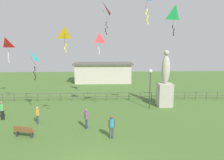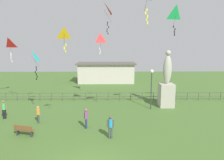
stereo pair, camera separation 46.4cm
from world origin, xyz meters
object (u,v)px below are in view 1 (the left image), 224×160
object	(u,v)px
kite_8	(175,13)
person_4	(86,117)
lamppost	(150,80)
kite_7	(5,44)
park_bench	(24,131)
person_3	(112,125)
kite_3	(99,39)
person_2	(37,114)
kite_6	(31,58)
kite_1	(102,10)
kite_4	(65,34)
person_0	(2,109)
statue_monument	(165,87)

from	to	relation	value
kite_8	person_4	bearing A→B (deg)	-163.89
lamppost	kite_7	world-z (taller)	kite_7
park_bench	person_3	size ratio (longest dim) A/B	0.92
kite_3	lamppost	bearing A→B (deg)	7.87
person_2	kite_6	xyz separation A→B (m)	(-1.09, 2.39, 4.54)
kite_3	kite_8	world-z (taller)	kite_8
park_bench	kite_1	distance (m)	13.56
kite_3	kite_4	xyz separation A→B (m)	(-2.28, -4.91, 0.21)
lamppost	person_0	bearing A→B (deg)	-169.15
person_4	kite_3	xyz separation A→B (m)	(0.99, 4.13, 6.20)
person_4	lamppost	bearing A→B (deg)	38.20
person_4	park_bench	bearing A→B (deg)	-162.83
kite_8	kite_4	bearing A→B (deg)	-161.48
kite_1	kite_6	world-z (taller)	kite_1
kite_3	person_2	bearing A→B (deg)	-149.84
park_bench	kite_6	xyz separation A→B (m)	(-0.89, 4.87, 4.94)
kite_1	kite_7	world-z (taller)	kite_1
lamppost	person_2	world-z (taller)	lamppost
person_0	kite_6	bearing A→B (deg)	29.04
person_2	kite_1	distance (m)	11.92
statue_monument	kite_6	xyz separation A→B (m)	(-13.25, -2.21, 3.33)
kite_4	kite_6	world-z (taller)	kite_4
person_4	kite_7	world-z (taller)	kite_7
person_2	kite_6	distance (m)	5.25
kite_3	statue_monument	bearing A→B (deg)	12.81
kite_1	kite_3	xyz separation A→B (m)	(-0.33, -2.17, -2.95)
person_2	kite_1	bearing A→B (deg)	43.24
person_3	statue_monument	bearing A→B (deg)	51.29
kite_1	kite_6	xyz separation A→B (m)	(-6.59, -2.79, -4.68)
park_bench	person_3	world-z (taller)	person_3
kite_4	person_2	bearing A→B (deg)	146.84
kite_6	kite_8	size ratio (longest dim) A/B	1.08
person_2	kite_3	world-z (taller)	kite_3
person_3	kite_7	world-z (taller)	kite_7
statue_monument	person_0	world-z (taller)	statue_monument
person_0	kite_6	distance (m)	5.19
kite_1	kite_6	size ratio (longest dim) A/B	1.17
statue_monument	kite_8	world-z (taller)	kite_8
person_0	kite_3	world-z (taller)	kite_3
park_bench	person_0	world-z (taller)	person_0
person_4	kite_6	bearing A→B (deg)	146.36
park_bench	person_2	size ratio (longest dim) A/B	1.04
park_bench	statue_monument	bearing A→B (deg)	29.78
person_3	person_4	xyz separation A→B (m)	(-1.94, 1.81, -0.03)
lamppost	kite_3	bearing A→B (deg)	-172.13
lamppost	park_bench	distance (m)	12.50
lamppost	person_4	size ratio (longest dim) A/B	2.54
statue_monument	kite_8	size ratio (longest dim) A/B	2.39
person_0	kite_4	size ratio (longest dim) A/B	0.95
person_2	kite_8	world-z (taller)	kite_8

